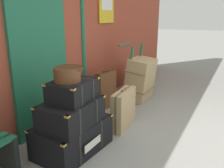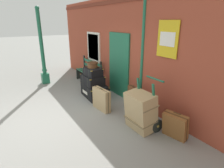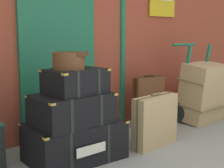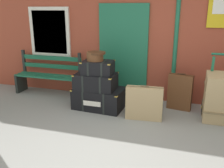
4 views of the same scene
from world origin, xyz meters
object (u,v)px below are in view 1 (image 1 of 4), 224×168
Objects in this scene: large_brown_trunk at (140,79)px; steamer_trunk_top at (73,90)px; steamer_trunk_middle at (71,113)px; steamer_trunk_base at (73,136)px; suitcase_umber at (124,109)px; suitcase_oxblood at (106,90)px; porters_trolley at (133,86)px; round_hatbox at (68,73)px; suitcase_olive at (135,78)px.

steamer_trunk_top is at bearing -179.26° from large_brown_trunk.
steamer_trunk_top is at bearing -3.73° from steamer_trunk_middle.
steamer_trunk_base is at bearing 36.30° from steamer_trunk_middle.
suitcase_umber reaches higher than steamer_trunk_base.
suitcase_oxblood is (1.60, 0.45, -0.51)m from steamer_trunk_top.
steamer_trunk_top is at bearing 166.30° from suitcase_umber.
porters_trolley is at bearing 17.75° from suitcase_umber.
steamer_trunk_base is at bearing -176.12° from porters_trolley.
steamer_trunk_base is 1.14× the size of large_brown_trunk.
steamer_trunk_base is 1.66× the size of steamer_trunk_top.
round_hatbox reaches higher than steamer_trunk_middle.
porters_trolley reaches higher than steamer_trunk_middle.
suitcase_olive is at bearing 18.31° from suitcase_umber.
porters_trolley is at bearing -17.50° from suitcase_oxblood.
steamer_trunk_base is at bearing 82.47° from steamer_trunk_top.
porters_trolley is 1.76× the size of suitcase_umber.
porters_trolley is 1.57× the size of suitcase_oxblood.
suitcase_oxblood is at bearing 179.74° from suitcase_olive.
porters_trolley is 0.82m from suitcase_oxblood.
large_brown_trunk is at bearing -90.00° from porters_trolley.
steamer_trunk_top is 1.16m from suitcase_umber.
steamer_trunk_top is 1.06× the size of suitcase_olive.
suitcase_oxblood reaches higher than suitcase_olive.
suitcase_oxblood is at bearing 15.09° from steamer_trunk_middle.
porters_trolley is 0.71m from suitcase_olive.
steamer_trunk_middle is 1.10m from suitcase_umber.
steamer_trunk_top is (-0.01, -0.04, 0.66)m from steamer_trunk_base.
large_brown_trunk is at bearing -28.28° from suitcase_oxblood.
steamer_trunk_top is at bearing -164.37° from suitcase_oxblood.
round_hatbox is 0.41× the size of large_brown_trunk.
steamer_trunk_middle is at bearing -164.91° from suitcase_oxblood.
steamer_trunk_middle is 0.88× the size of large_brown_trunk.
round_hatbox is (-0.01, 0.02, 0.52)m from steamer_trunk_middle.
suitcase_oxblood is at bearing 15.63° from steamer_trunk_top.
suitcase_umber is (0.99, -0.24, -0.56)m from steamer_trunk_top.
suitcase_olive is at bearing 8.05° from steamer_trunk_middle.
large_brown_trunk is at bearing 11.08° from suitcase_umber.
steamer_trunk_middle is (-0.05, -0.04, 0.37)m from steamer_trunk_base.
round_hatbox reaches higher than steamer_trunk_base.
suitcase_oxblood is (1.60, 0.41, 0.15)m from steamer_trunk_base.
large_brown_trunk is 1.35× the size of suitcase_umber.
large_brown_trunk is at bearing -148.66° from suitcase_olive.
steamer_trunk_base is at bearing 179.71° from large_brown_trunk.
steamer_trunk_base is 2.80× the size of round_hatbox.
suitcase_olive is (3.11, 0.42, -0.81)m from round_hatbox.
suitcase_umber is at bearing -162.25° from porters_trolley.
steamer_trunk_base is 0.87× the size of porters_trolley.
large_brown_trunk is at bearing 0.13° from round_hatbox.
porters_trolley is (2.37, 0.16, 0.06)m from steamer_trunk_base.
large_brown_trunk is (2.42, 0.03, -0.12)m from steamer_trunk_middle.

